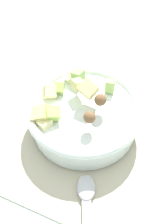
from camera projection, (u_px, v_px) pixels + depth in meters
ground_plane at (86, 124)px, 0.72m from camera, size 2.40×2.40×0.00m
placemat at (86, 123)px, 0.71m from camera, size 0.46×0.36×0.01m
salad_bowl at (83, 114)px, 0.68m from camera, size 0.25×0.25×0.12m
serving_spoon at (87, 206)px, 0.58m from camera, size 0.19×0.11×0.01m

